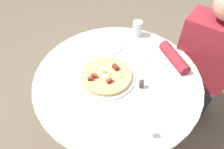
# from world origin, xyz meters

# --- Properties ---
(ground_plane) EXTENTS (6.00, 6.00, 0.00)m
(ground_plane) POSITION_xyz_m (0.00, 0.00, 0.00)
(ground_plane) COLOR #6B5B4C
(dining_table) EXTENTS (0.99, 0.99, 0.70)m
(dining_table) POSITION_xyz_m (0.00, 0.00, 0.54)
(dining_table) COLOR silver
(dining_table) RESTS_ON ground_plane
(person_seated) EXTENTS (0.47, 0.47, 1.14)m
(person_seated) POSITION_xyz_m (0.37, 0.54, 0.51)
(person_seated) COLOR #2D2D33
(person_seated) RESTS_ON ground_plane
(pizza_plate) EXTENTS (0.33, 0.33, 0.01)m
(pizza_plate) POSITION_xyz_m (-0.04, -0.05, 0.71)
(pizza_plate) COLOR white
(pizza_plate) RESTS_ON dining_table
(breakfast_pizza) EXTENTS (0.29, 0.29, 0.05)m
(breakfast_pizza) POSITION_xyz_m (-0.04, -0.05, 0.73)
(breakfast_pizza) COLOR tan
(breakfast_pizza) RESTS_ON pizza_plate
(bread_plate) EXTENTS (0.16, 0.16, 0.01)m
(bread_plate) POSITION_xyz_m (-0.19, 0.18, 0.71)
(bread_plate) COLOR white
(bread_plate) RESTS_ON dining_table
(napkin) EXTENTS (0.19, 0.21, 0.00)m
(napkin) POSITION_xyz_m (0.06, 0.29, 0.70)
(napkin) COLOR white
(napkin) RESTS_ON dining_table
(fork) EXTENTS (0.08, 0.17, 0.00)m
(fork) POSITION_xyz_m (0.07, 0.29, 0.71)
(fork) COLOR silver
(fork) RESTS_ON napkin
(knife) EXTENTS (0.08, 0.17, 0.00)m
(knife) POSITION_xyz_m (0.04, 0.28, 0.71)
(knife) COLOR silver
(knife) RESTS_ON napkin
(water_glass) EXTENTS (0.07, 0.07, 0.11)m
(water_glass) POSITION_xyz_m (-0.12, 0.41, 0.76)
(water_glass) COLOR silver
(water_glass) RESTS_ON dining_table
(salt_shaker) EXTENTS (0.03, 0.03, 0.05)m
(salt_shaker) POSITION_xyz_m (0.35, -0.21, 0.73)
(salt_shaker) COLOR white
(salt_shaker) RESTS_ON dining_table
(pepper_shaker) EXTENTS (0.03, 0.03, 0.05)m
(pepper_shaker) POSITION_xyz_m (0.16, 0.01, 0.73)
(pepper_shaker) COLOR #3F3833
(pepper_shaker) RESTS_ON dining_table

